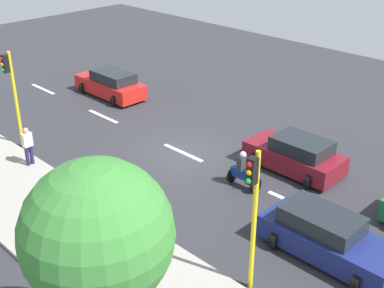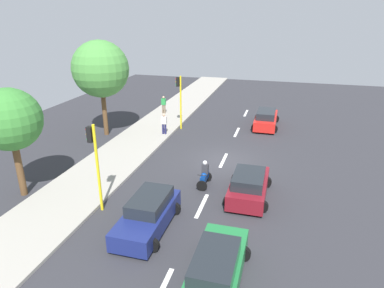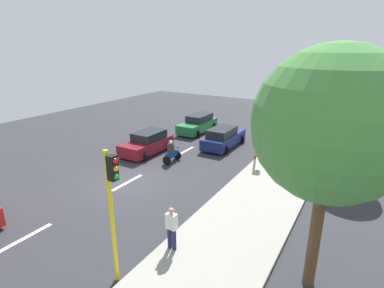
% 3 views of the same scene
% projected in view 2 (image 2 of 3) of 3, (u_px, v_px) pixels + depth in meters
% --- Properties ---
extents(ground_plane, '(40.00, 60.00, 0.10)m').
position_uv_depth(ground_plane, '(223.00, 161.00, 22.94)').
color(ground_plane, '#2D2D33').
extents(sidewalk, '(4.00, 60.00, 0.15)m').
position_uv_depth(sidewalk, '(128.00, 149.00, 24.64)').
color(sidewalk, '#9E998E').
rests_on(sidewalk, ground).
extents(lane_stripe_far_north, '(0.20, 2.40, 0.01)m').
position_uv_depth(lane_stripe_far_north, '(246.00, 113.00, 33.71)').
color(lane_stripe_far_north, white).
rests_on(lane_stripe_far_north, ground).
extents(lane_stripe_north, '(0.20, 2.40, 0.01)m').
position_uv_depth(lane_stripe_north, '(237.00, 132.00, 28.31)').
color(lane_stripe_north, white).
rests_on(lane_stripe_north, ground).
extents(lane_stripe_mid, '(0.20, 2.40, 0.01)m').
position_uv_depth(lane_stripe_mid, '(223.00, 160.00, 22.92)').
color(lane_stripe_mid, white).
rests_on(lane_stripe_mid, ground).
extents(lane_stripe_south, '(0.20, 2.40, 0.01)m').
position_uv_depth(lane_stripe_south, '(202.00, 206.00, 17.52)').
color(lane_stripe_south, white).
rests_on(lane_stripe_south, ground).
extents(car_red, '(2.17, 4.55, 1.52)m').
position_uv_depth(car_red, '(266.00, 119.00, 29.43)').
color(car_red, red).
rests_on(car_red, ground).
extents(car_maroon, '(2.28, 4.09, 1.52)m').
position_uv_depth(car_maroon, '(249.00, 185.00, 18.09)').
color(car_maroon, maroon).
rests_on(car_maroon, ground).
extents(car_dark_blue, '(2.19, 4.42, 1.52)m').
position_uv_depth(car_dark_blue, '(148.00, 214.00, 15.51)').
color(car_dark_blue, navy).
rests_on(car_dark_blue, ground).
extents(car_green, '(2.15, 4.49, 1.52)m').
position_uv_depth(car_green, '(216.00, 269.00, 12.21)').
color(car_green, '#1E7238').
rests_on(car_green, ground).
extents(motorcycle, '(0.60, 1.30, 1.53)m').
position_uv_depth(motorcycle, '(205.00, 175.00, 19.35)').
color(motorcycle, black).
rests_on(motorcycle, ground).
extents(pedestrian_near_signal, '(0.40, 0.24, 1.69)m').
position_uv_depth(pedestrian_near_signal, '(164.00, 104.00, 32.83)').
color(pedestrian_near_signal, '#72604C').
rests_on(pedestrian_near_signal, sidewalk).
extents(pedestrian_by_tree, '(0.40, 0.24, 1.69)m').
position_uv_depth(pedestrian_by_tree, '(164.00, 123.00, 27.17)').
color(pedestrian_by_tree, '#1E1E4C').
rests_on(pedestrian_by_tree, sidewalk).
extents(traffic_light_corner, '(0.49, 0.24, 4.50)m').
position_uv_depth(traffic_light_corner, '(180.00, 95.00, 28.19)').
color(traffic_light_corner, yellow).
rests_on(traffic_light_corner, ground).
extents(traffic_light_midblock, '(0.49, 0.24, 4.50)m').
position_uv_depth(traffic_light_midblock, '(95.00, 156.00, 16.16)').
color(traffic_light_midblock, yellow).
rests_on(traffic_light_midblock, ground).
extents(street_tree_north, '(3.19, 3.19, 5.86)m').
position_uv_depth(street_tree_north, '(10.00, 120.00, 17.13)').
color(street_tree_north, brown).
rests_on(street_tree_north, ground).
extents(street_tree_south, '(4.32, 4.32, 7.44)m').
position_uv_depth(street_tree_south, '(101.00, 69.00, 25.95)').
color(street_tree_south, brown).
rests_on(street_tree_south, ground).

